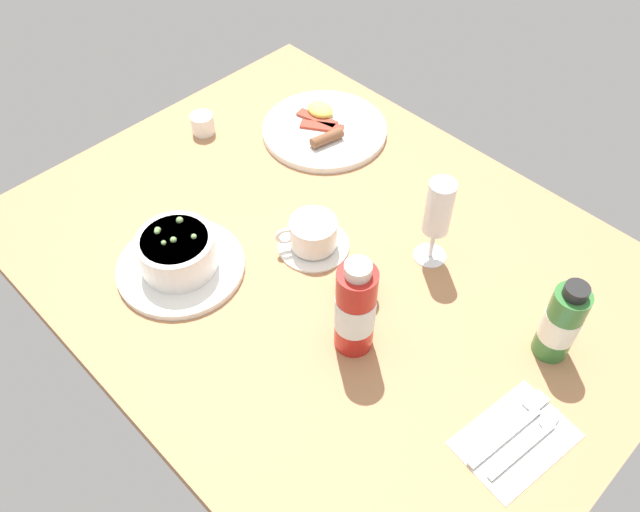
{
  "coord_description": "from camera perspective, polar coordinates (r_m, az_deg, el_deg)",
  "views": [
    {
      "loc": [
        51.98,
        -53.54,
        86.52
      ],
      "look_at": [
        3.09,
        -5.05,
        6.95
      ],
      "focal_mm": 36.76,
      "sensor_mm": 36.0,
      "label": 1
    }
  ],
  "objects": [
    {
      "name": "ground_plane",
      "position": [
        1.15,
        0.7,
        -0.59
      ],
      "size": [
        110.0,
        84.0,
        3.0
      ],
      "primitive_type": "cube",
      "color": "#A8754C"
    },
    {
      "name": "porridge_bowl",
      "position": [
        1.12,
        -12.25,
        0.04
      ],
      "size": [
        21.84,
        21.84,
        8.41
      ],
      "color": "white",
      "rests_on": "ground_plane"
    },
    {
      "name": "cutlery_setting",
      "position": [
        0.99,
        16.88,
        -14.82
      ],
      "size": [
        13.3,
        17.82,
        0.9
      ],
      "color": "white",
      "rests_on": "ground_plane"
    },
    {
      "name": "coffee_cup",
      "position": [
        1.14,
        -0.52,
        1.91
      ],
      "size": [
        12.7,
        12.7,
        6.06
      ],
      "color": "white",
      "rests_on": "ground_plane"
    },
    {
      "name": "creamer_jug",
      "position": [
        1.4,
        -10.18,
        11.27
      ],
      "size": [
        5.49,
        4.91,
        4.81
      ],
      "color": "white",
      "rests_on": "ground_plane"
    },
    {
      "name": "wine_glass",
      "position": [
        1.08,
        10.26,
        3.81
      ],
      "size": [
        5.73,
        5.73,
        17.06
      ],
      "color": "white",
      "rests_on": "ground_plane"
    },
    {
      "name": "jam_jar",
      "position": [
        1.07,
        3.31,
        -2.38
      ],
      "size": [
        6.17,
        6.17,
        5.45
      ],
      "color": "#38220A",
      "rests_on": "ground_plane"
    },
    {
      "name": "sauce_bottle_green",
      "position": [
        1.03,
        20.26,
        -5.47
      ],
      "size": [
        5.57,
        5.57,
        15.55
      ],
      "color": "#337233",
      "rests_on": "ground_plane"
    },
    {
      "name": "sauce_bottle_red",
      "position": [
        0.97,
        3.09,
        -4.65
      ],
      "size": [
        6.17,
        6.17,
        18.68
      ],
      "color": "#B21E19",
      "rests_on": "ground_plane"
    },
    {
      "name": "breakfast_plate",
      "position": [
        1.39,
        0.37,
        11.04
      ],
      "size": [
        25.88,
        25.88,
        3.7
      ],
      "color": "white",
      "rests_on": "ground_plane"
    }
  ]
}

